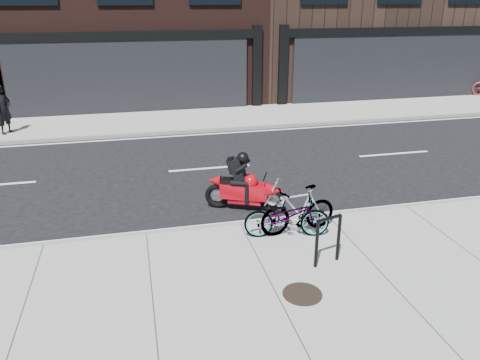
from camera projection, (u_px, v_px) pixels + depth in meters
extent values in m
plane|color=black|center=(223.00, 194.00, 11.93)|extent=(120.00, 120.00, 0.00)
cube|color=gray|center=(284.00, 311.00, 7.38)|extent=(60.00, 6.00, 0.13)
cube|color=gray|center=(186.00, 120.00, 18.94)|extent=(60.00, 3.50, 0.13)
cylinder|color=black|center=(317.00, 244.00, 8.32)|extent=(0.06, 0.06, 0.91)
cylinder|color=black|center=(339.00, 238.00, 8.55)|extent=(0.06, 0.06, 0.91)
cylinder|color=black|center=(330.00, 218.00, 8.27)|extent=(0.50, 0.20, 0.06)
imported|color=gray|center=(287.00, 216.00, 9.41)|extent=(1.81, 0.90, 0.91)
imported|color=gray|center=(298.00, 210.00, 9.57)|extent=(1.73, 0.70, 1.01)
torus|color=black|center=(272.00, 200.00, 10.86)|extent=(0.61, 0.36, 0.61)
torus|color=black|center=(217.00, 196.00, 11.09)|extent=(0.61, 0.36, 0.61)
cube|color=#A00710|center=(244.00, 191.00, 10.91)|extent=(1.15, 0.76, 0.35)
cone|color=#A00710|center=(274.00, 191.00, 10.77)|extent=(0.54, 0.54, 0.41)
sphere|color=#A00710|center=(250.00, 182.00, 10.80)|extent=(0.37, 0.37, 0.37)
cube|color=black|center=(233.00, 181.00, 10.88)|extent=(0.57, 0.44, 0.11)
cylinder|color=silver|center=(225.00, 194.00, 11.22)|extent=(0.50, 0.28, 0.08)
cube|color=black|center=(238.00, 169.00, 10.74)|extent=(0.46, 0.45, 0.54)
cube|color=black|center=(232.00, 165.00, 10.74)|extent=(0.31, 0.34, 0.37)
sphere|color=black|center=(243.00, 158.00, 10.62)|extent=(0.27, 0.27, 0.27)
imported|color=black|center=(4.00, 109.00, 16.51)|extent=(0.69, 0.76, 1.74)
cylinder|color=black|center=(302.00, 294.00, 7.69)|extent=(0.75, 0.75, 0.02)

